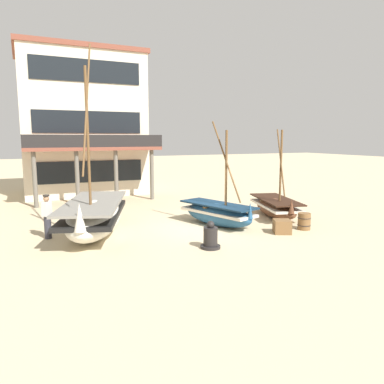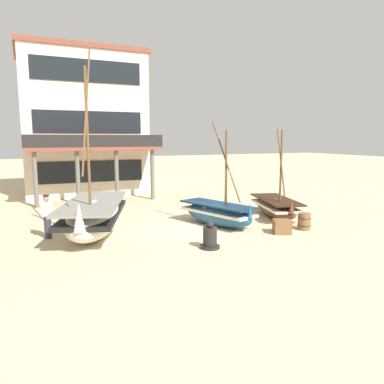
{
  "view_description": "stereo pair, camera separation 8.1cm",
  "coord_description": "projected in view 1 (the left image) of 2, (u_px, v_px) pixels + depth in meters",
  "views": [
    {
      "loc": [
        -6.84,
        -13.77,
        3.81
      ],
      "look_at": [
        0.0,
        1.0,
        1.4
      ],
      "focal_mm": 34.33,
      "sensor_mm": 36.0,
      "label": 1
    },
    {
      "loc": [
        -6.77,
        -13.81,
        3.81
      ],
      "look_at": [
        0.0,
        1.0,
        1.4
      ],
      "focal_mm": 34.33,
      "sensor_mm": 36.0,
      "label": 2
    }
  ],
  "objects": [
    {
      "name": "capstan_winch",
      "position": [
        210.0,
        238.0,
        12.73
      ],
      "size": [
        0.7,
        0.7,
        0.97
      ],
      "color": "black",
      "rests_on": "ground"
    },
    {
      "name": "fishing_boat_far_right",
      "position": [
        276.0,
        207.0,
        17.79
      ],
      "size": [
        2.42,
        4.03,
        4.22
      ],
      "color": "brown",
      "rests_on": "ground"
    },
    {
      "name": "fishing_boat_near_left",
      "position": [
        218.0,
        213.0,
        16.03
      ],
      "size": [
        2.3,
        3.88,
        4.51
      ],
      "color": "#23517A",
      "rests_on": "ground"
    },
    {
      "name": "ground_plane",
      "position": [
        202.0,
        227.0,
        15.77
      ],
      "size": [
        120.0,
        120.0,
        0.0
      ],
      "primitive_type": "plane",
      "color": "#CCB78E"
    },
    {
      "name": "fishing_boat_centre_large",
      "position": [
        94.0,
        216.0,
        14.51
      ],
      "size": [
        3.74,
        5.93,
        7.39
      ],
      "color": "silver",
      "rests_on": "ground"
    },
    {
      "name": "cargo_crate",
      "position": [
        282.0,
        227.0,
        14.75
      ],
      "size": [
        0.88,
        0.88,
        0.55
      ],
      "primitive_type": "cube",
      "rotation": [
        0.0,
        0.0,
        1.11
      ],
      "color": "brown",
      "rests_on": "ground"
    },
    {
      "name": "wooden_barrel",
      "position": [
        304.0,
        221.0,
        15.34
      ],
      "size": [
        0.56,
        0.56,
        0.7
      ],
      "color": "brown",
      "rests_on": "ground"
    },
    {
      "name": "harbor_building_main",
      "position": [
        82.0,
        124.0,
        25.28
      ],
      "size": [
        8.12,
        8.31,
        9.54
      ],
      "color": "beige",
      "rests_on": "ground"
    },
    {
      "name": "fisherman_by_hull",
      "position": [
        47.0,
        217.0,
        13.9
      ],
      "size": [
        0.4,
        0.42,
        1.68
      ],
      "color": "#33333D",
      "rests_on": "ground"
    }
  ]
}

